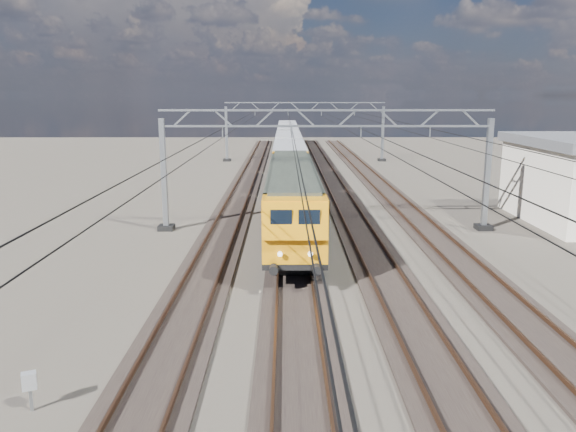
{
  "coord_description": "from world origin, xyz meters",
  "views": [
    {
      "loc": [
        -2.4,
        -28.67,
        7.87
      ],
      "look_at": [
        -2.26,
        -3.23,
        2.4
      ],
      "focal_mm": 35.0,
      "sensor_mm": 36.0,
      "label": 1
    }
  ],
  "objects_px": {
    "catenary_gantry_mid": "(326,165)",
    "locomotive": "(292,195)",
    "hopper_wagon_lead": "(289,161)",
    "hopper_wagon_third": "(288,137)",
    "trackside_cabinet": "(29,383)",
    "hopper_wagon_mid": "(288,147)",
    "catenary_gantry_far": "(305,129)",
    "hopper_wagon_fourth": "(287,131)"
  },
  "relations": [
    {
      "from": "catenary_gantry_mid",
      "to": "catenary_gantry_far",
      "type": "xyz_separation_m",
      "value": [
        0.0,
        36.0,
        0.0
      ]
    },
    {
      "from": "locomotive",
      "to": "hopper_wagon_lead",
      "type": "height_order",
      "value": "locomotive"
    },
    {
      "from": "catenary_gantry_mid",
      "to": "locomotive",
      "type": "relative_size",
      "value": 0.94
    },
    {
      "from": "catenary_gantry_far",
      "to": "hopper_wagon_third",
      "type": "bearing_deg",
      "value": 102.61
    },
    {
      "from": "catenary_gantry_far",
      "to": "locomotive",
      "type": "distance_m",
      "value": 37.24
    },
    {
      "from": "catenary_gantry_mid",
      "to": "trackside_cabinet",
      "type": "height_order",
      "value": "catenary_gantry_mid"
    },
    {
      "from": "hopper_wagon_mid",
      "to": "hopper_wagon_third",
      "type": "distance_m",
      "value": 14.2
    },
    {
      "from": "hopper_wagon_lead",
      "to": "hopper_wagon_fourth",
      "type": "xyz_separation_m",
      "value": [
        0.0,
        42.6,
        0.0
      ]
    },
    {
      "from": "hopper_wagon_lead",
      "to": "hopper_wagon_fourth",
      "type": "relative_size",
      "value": 1.0
    },
    {
      "from": "catenary_gantry_far",
      "to": "trackside_cabinet",
      "type": "distance_m",
      "value": 56.47
    },
    {
      "from": "catenary_gantry_mid",
      "to": "trackside_cabinet",
      "type": "bearing_deg",
      "value": -114.25
    },
    {
      "from": "hopper_wagon_third",
      "to": "catenary_gantry_far",
      "type": "bearing_deg",
      "value": -77.39
    },
    {
      "from": "hopper_wagon_lead",
      "to": "hopper_wagon_third",
      "type": "height_order",
      "value": "same"
    },
    {
      "from": "trackside_cabinet",
      "to": "hopper_wagon_lead",
      "type": "bearing_deg",
      "value": 56.26
    },
    {
      "from": "catenary_gantry_far",
      "to": "hopper_wagon_lead",
      "type": "xyz_separation_m",
      "value": [
        -2.0,
        -19.46,
        -1.67
      ]
    },
    {
      "from": "locomotive",
      "to": "hopper_wagon_mid",
      "type": "xyz_separation_m",
      "value": [
        -0.0,
        31.9,
        -0.09
      ]
    },
    {
      "from": "hopper_wagon_lead",
      "to": "catenary_gantry_mid",
      "type": "bearing_deg",
      "value": -83.1
    },
    {
      "from": "hopper_wagon_third",
      "to": "hopper_wagon_mid",
      "type": "bearing_deg",
      "value": -90.0
    },
    {
      "from": "hopper_wagon_third",
      "to": "hopper_wagon_fourth",
      "type": "distance_m",
      "value": 14.2
    },
    {
      "from": "catenary_gantry_far",
      "to": "hopper_wagon_mid",
      "type": "height_order",
      "value": "catenary_gantry_far"
    },
    {
      "from": "catenary_gantry_far",
      "to": "hopper_wagon_lead",
      "type": "bearing_deg",
      "value": -95.87
    },
    {
      "from": "catenary_gantry_mid",
      "to": "hopper_wagon_third",
      "type": "distance_m",
      "value": 45.02
    },
    {
      "from": "catenary_gantry_far",
      "to": "locomotive",
      "type": "xyz_separation_m",
      "value": [
        -2.0,
        -37.16,
        -1.58
      ]
    },
    {
      "from": "hopper_wagon_third",
      "to": "hopper_wagon_fourth",
      "type": "xyz_separation_m",
      "value": [
        0.0,
        14.2,
        0.0
      ]
    },
    {
      "from": "hopper_wagon_mid",
      "to": "hopper_wagon_third",
      "type": "height_order",
      "value": "same"
    },
    {
      "from": "catenary_gantry_mid",
      "to": "catenary_gantry_far",
      "type": "bearing_deg",
      "value": 90.0
    },
    {
      "from": "hopper_wagon_fourth",
      "to": "trackside_cabinet",
      "type": "relative_size",
      "value": 12.42
    },
    {
      "from": "catenary_gantry_mid",
      "to": "locomotive",
      "type": "bearing_deg",
      "value": -149.97
    },
    {
      "from": "locomotive",
      "to": "hopper_wagon_lead",
      "type": "xyz_separation_m",
      "value": [
        -0.0,
        17.7,
        -0.09
      ]
    },
    {
      "from": "catenary_gantry_mid",
      "to": "catenary_gantry_far",
      "type": "relative_size",
      "value": 1.0
    },
    {
      "from": "hopper_wagon_third",
      "to": "trackside_cabinet",
      "type": "distance_m",
      "value": 65.0
    },
    {
      "from": "catenary_gantry_mid",
      "to": "hopper_wagon_mid",
      "type": "xyz_separation_m",
      "value": [
        -2.0,
        30.74,
        -1.67
      ]
    },
    {
      "from": "hopper_wagon_mid",
      "to": "trackside_cabinet",
      "type": "bearing_deg",
      "value": -97.75
    },
    {
      "from": "catenary_gantry_far",
      "to": "trackside_cabinet",
      "type": "relative_size",
      "value": 19.01
    },
    {
      "from": "catenary_gantry_mid",
      "to": "hopper_wagon_third",
      "type": "xyz_separation_m",
      "value": [
        -2.0,
        44.94,
        -1.67
      ]
    },
    {
      "from": "hopper_wagon_fourth",
      "to": "hopper_wagon_third",
      "type": "bearing_deg",
      "value": -90.0
    },
    {
      "from": "catenary_gantry_far",
      "to": "hopper_wagon_lead",
      "type": "distance_m",
      "value": 19.63
    },
    {
      "from": "locomotive",
      "to": "hopper_wagon_mid",
      "type": "distance_m",
      "value": 31.9
    },
    {
      "from": "hopper_wagon_lead",
      "to": "hopper_wagon_third",
      "type": "distance_m",
      "value": 28.4
    },
    {
      "from": "trackside_cabinet",
      "to": "hopper_wagon_mid",
      "type": "bearing_deg",
      "value": 59.24
    },
    {
      "from": "catenary_gantry_far",
      "to": "hopper_wagon_fourth",
      "type": "distance_m",
      "value": 23.29
    },
    {
      "from": "hopper_wagon_lead",
      "to": "hopper_wagon_third",
      "type": "xyz_separation_m",
      "value": [
        0.0,
        28.4,
        0.0
      ]
    }
  ]
}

